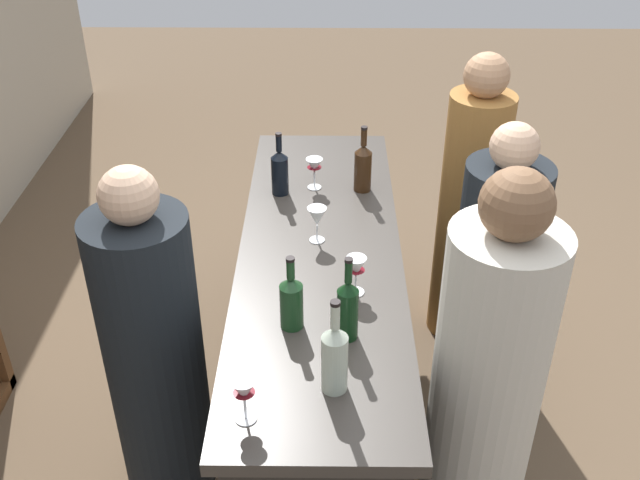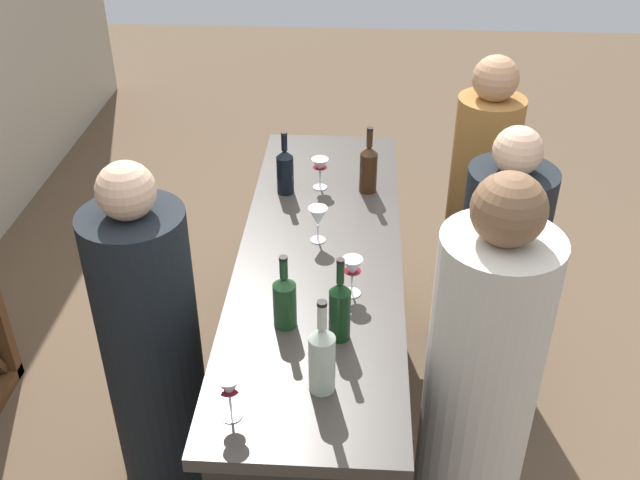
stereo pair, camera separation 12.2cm
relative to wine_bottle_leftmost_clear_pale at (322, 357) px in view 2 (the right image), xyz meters
The scene contains 15 objects.
ground_plane 1.32m from the wine_bottle_leftmost_clear_pale, ahead, with size 12.00×12.00×0.00m, color brown.
bar_counter 0.98m from the wine_bottle_leftmost_clear_pale, ahead, with size 2.16×0.65×0.94m.
wine_bottle_leftmost_clear_pale is the anchor object (origin of this frame).
wine_bottle_second_left_dark_green 0.25m from the wine_bottle_leftmost_clear_pale, 10.34° to the right, with size 0.07×0.07×0.32m.
wine_bottle_center_olive_green 0.34m from the wine_bottle_leftmost_clear_pale, 25.59° to the left, with size 0.08×0.08×0.29m.
wine_bottle_second_right_near_black 1.26m from the wine_bottle_leftmost_clear_pale, 10.82° to the left, with size 0.08×0.08×0.30m.
wine_bottle_rightmost_amber_brown 1.28m from the wine_bottle_leftmost_clear_pale, ahead, with size 0.08×0.08×0.31m.
wine_glass_near_left 0.50m from the wine_bottle_leftmost_clear_pale, ahead, with size 0.08×0.08×0.15m.
wine_glass_near_center 0.85m from the wine_bottle_leftmost_clear_pale, ahead, with size 0.08×0.08×0.15m.
wine_glass_near_right 1.29m from the wine_bottle_leftmost_clear_pale, ahead, with size 0.08×0.08×0.15m.
wine_glass_far_left 0.30m from the wine_bottle_leftmost_clear_pale, 116.60° to the left, with size 0.08×0.08×0.16m.
person_left_guest 1.20m from the wine_bottle_leftmost_clear_pale, 38.11° to the right, with size 0.43×0.43×1.44m.
person_center_guest 1.64m from the wine_bottle_leftmost_clear_pale, 25.16° to the right, with size 0.32×0.32×1.52m.
person_right_guest 0.66m from the wine_bottle_leftmost_clear_pale, 69.46° to the right, with size 0.50×0.50×1.60m.
person_server_behind 0.90m from the wine_bottle_leftmost_clear_pale, 57.56° to the left, with size 0.46×0.46×1.48m.
Camera 2 is at (-2.45, -0.15, 2.59)m, focal length 41.30 mm.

